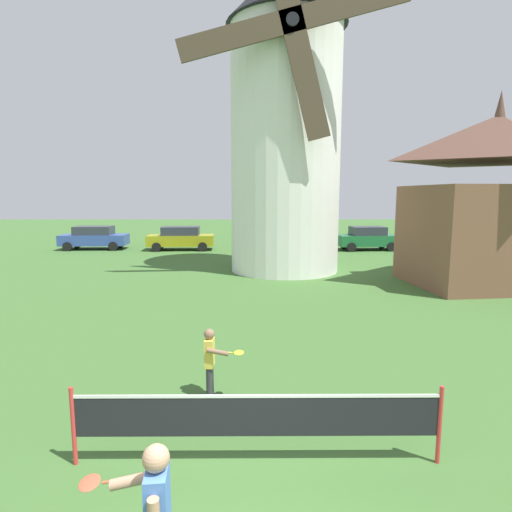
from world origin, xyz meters
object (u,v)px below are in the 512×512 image
object	(u,v)px
parked_car_black	(457,239)
parked_car_blue	(94,237)
windmill	(286,118)
parked_car_mustard	(181,238)
chapel	(493,204)
tennis_net	(257,416)
parked_car_green	(367,238)
player_far	(211,359)
parked_car_silver	(273,237)

from	to	relation	value
parked_car_black	parked_car_blue	bearing A→B (deg)	177.54
windmill	parked_car_black	size ratio (longest dim) A/B	3.57
parked_car_mustard	parked_car_black	size ratio (longest dim) A/B	1.07
chapel	tennis_net	bearing A→B (deg)	-129.67
parked_car_mustard	parked_car_green	xyz separation A→B (m)	(12.42, -0.10, -0.00)
windmill	parked_car_black	bearing A→B (deg)	30.61
tennis_net	player_far	world-z (taller)	player_far
parked_car_black	chapel	xyz separation A→B (m)	(-3.76, -10.39, 2.47)
parked_car_silver	chapel	distance (m)	14.20
parked_car_green	chapel	size ratio (longest dim) A/B	0.53
parked_car_mustard	parked_car_black	distance (m)	18.11
parked_car_green	tennis_net	bearing A→B (deg)	-108.63
tennis_net	parked_car_black	world-z (taller)	parked_car_black
player_far	parked_car_silver	distance (m)	20.92
windmill	player_far	size ratio (longest dim) A/B	11.68
parked_car_blue	chapel	bearing A→B (deg)	-29.44
parked_car_blue	chapel	size ratio (longest dim) A/B	0.58
parked_car_green	chapel	xyz separation A→B (m)	(1.92, -10.96, 2.47)
parked_car_green	parked_car_blue	bearing A→B (deg)	178.56
tennis_net	parked_car_silver	bearing A→B (deg)	86.82
parked_car_blue	parked_car_silver	world-z (taller)	same
tennis_net	parked_car_green	size ratio (longest dim) A/B	1.24
player_far	parked_car_mustard	xyz separation A→B (m)	(-4.07, 20.56, 0.09)
tennis_net	chapel	bearing A→B (deg)	50.33
player_far	parked_car_blue	distance (m)	23.17
windmill	parked_car_black	xyz separation A→B (m)	(11.77, 6.96, -6.37)
tennis_net	parked_car_black	size ratio (longest dim) A/B	1.20
parked_car_green	parked_car_black	xyz separation A→B (m)	(5.68, -0.57, 0.00)
parked_car_black	chapel	bearing A→B (deg)	-109.89
parked_car_green	chapel	bearing A→B (deg)	-80.05
parked_car_green	parked_car_mustard	bearing A→B (deg)	179.55
parked_car_mustard	chapel	distance (m)	18.28
windmill	player_far	bearing A→B (deg)	-99.94
tennis_net	parked_car_mustard	world-z (taller)	parked_car_mustard
player_far	parked_car_black	bearing A→B (deg)	54.79
player_far	parked_car_mustard	world-z (taller)	parked_car_mustard
tennis_net	player_far	xyz separation A→B (m)	(-0.81, 1.92, 0.03)
tennis_net	parked_car_mustard	xyz separation A→B (m)	(-4.88, 22.48, 0.13)
parked_car_silver	parked_car_green	world-z (taller)	same
player_far	parked_car_mustard	distance (m)	20.96
parked_car_black	windmill	bearing A→B (deg)	-149.39
chapel	parked_car_blue	bearing A→B (deg)	150.56
windmill	player_far	distance (m)	14.62
player_far	chapel	size ratio (longest dim) A/B	0.17
parked_car_black	chapel	size ratio (longest dim) A/B	0.55
parked_car_mustard	parked_car_black	xyz separation A→B (m)	(18.10, -0.67, -0.00)
windmill	parked_car_blue	size ratio (longest dim) A/B	3.36
parked_car_green	parked_car_black	distance (m)	5.71
parked_car_green	chapel	distance (m)	11.40
parked_car_blue	chapel	xyz separation A→B (m)	(20.24, -11.42, 2.47)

